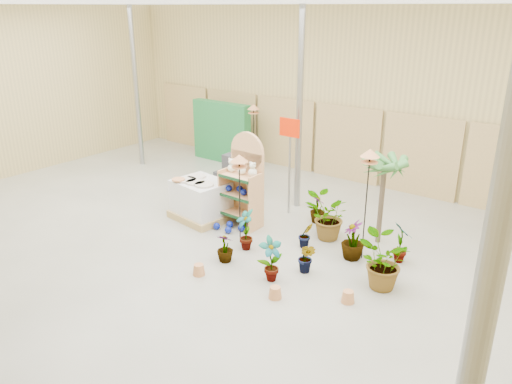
{
  "coord_description": "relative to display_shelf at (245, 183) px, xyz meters",
  "views": [
    {
      "loc": [
        5.87,
        -5.86,
        4.45
      ],
      "look_at": [
        0.3,
        1.5,
        1.0
      ],
      "focal_mm": 35.0,
      "sensor_mm": 36.0,
      "label": 1
    }
  ],
  "objects": [
    {
      "name": "teddy_bears",
      "position": [
        0.02,
        -0.09,
        0.36
      ],
      "size": [
        0.74,
        0.19,
        0.31
      ],
      "color": "#EFEACE",
      "rests_on": "display_shelf"
    },
    {
      "name": "potted_plant_0",
      "position": [
        0.77,
        -0.96,
        -0.51
      ],
      "size": [
        0.52,
        0.48,
        0.83
      ],
      "primitive_type": "imported",
      "rotation": [
        0.0,
        0.0,
        5.73
      ],
      "color": "#3A7934",
      "rests_on": "ground"
    },
    {
      "name": "display_shelf",
      "position": [
        0.0,
        0.0,
        0.0
      ],
      "size": [
        0.86,
        0.55,
        2.02
      ],
      "rotation": [
        0.0,
        0.0,
        -0.03
      ],
      "color": "tan",
      "rests_on": "ground"
    },
    {
      "name": "charcoal_planters",
      "position": [
        -1.48,
        1.38,
        -0.51
      ],
      "size": [
        0.8,
        0.5,
        1.0
      ],
      "color": "#272729",
      "rests_on": "ground"
    },
    {
      "name": "bird_table_right",
      "position": [
        2.75,
        0.05,
        1.06
      ],
      "size": [
        0.34,
        0.34,
        2.13
      ],
      "color": "black",
      "rests_on": "ground"
    },
    {
      "name": "potted_plant_6",
      "position": [
        1.8,
        0.37,
        -0.44
      ],
      "size": [
        1.14,
        1.14,
        0.96
      ],
      "primitive_type": "imported",
      "rotation": [
        0.0,
        0.0,
        3.91
      ],
      "color": "#3A7934",
      "rests_on": "ground"
    },
    {
      "name": "potted_plant_11",
      "position": [
        1.22,
        1.01,
        -0.62
      ],
      "size": [
        0.47,
        0.47,
        0.61
      ],
      "primitive_type": "imported",
      "rotation": [
        0.0,
        0.0,
        2.63
      ],
      "color": "#3A7934",
      "rests_on": "ground"
    },
    {
      "name": "potted_plant_9",
      "position": [
        2.2,
        -1.03,
        -0.63
      ],
      "size": [
        0.34,
        0.28,
        0.58
      ],
      "primitive_type": "imported",
      "rotation": [
        0.0,
        0.0,
        0.08
      ],
      "color": "#3A7934",
      "rests_on": "ground"
    },
    {
      "name": "room",
      "position": [
        0.33,
        -1.03,
        1.29
      ],
      "size": [
        15.2,
        12.1,
        4.7
      ],
      "color": "gray",
      "rests_on": "ground"
    },
    {
      "name": "offer_sign",
      "position": [
        0.43,
        1.04,
        0.65
      ],
      "size": [
        0.5,
        0.08,
        2.2
      ],
      "color": "gray",
      "rests_on": "ground"
    },
    {
      "name": "gazing_balls_shelf",
      "position": [
        -0.0,
        -0.11,
        -0.13
      ],
      "size": [
        0.74,
        0.25,
        0.14
      ],
      "color": "navy",
      "rests_on": "display_shelf"
    },
    {
      "name": "palm",
      "position": [
        2.69,
        0.89,
        0.7
      ],
      "size": [
        0.7,
        0.7,
        1.89
      ],
      "color": "brown",
      "rests_on": "ground"
    },
    {
      "name": "potted_plant_7",
      "position": [
        0.78,
        -1.58,
        -0.65
      ],
      "size": [
        0.37,
        0.37,
        0.55
      ],
      "primitive_type": "imported",
      "rotation": [
        0.0,
        0.0,
        3.39
      ],
      "color": "#3A7934",
      "rests_on": "ground"
    },
    {
      "name": "bird_table_front",
      "position": [
        0.49,
        -0.78,
        0.77
      ],
      "size": [
        0.34,
        0.34,
        1.82
      ],
      "color": "black",
      "rests_on": "ground"
    },
    {
      "name": "potted_plant_4",
      "position": [
        3.37,
        0.33,
        -0.52
      ],
      "size": [
        0.51,
        0.51,
        0.81
      ],
      "primitive_type": "imported",
      "rotation": [
        0.0,
        0.0,
        2.35
      ],
      "color": "#3A7934",
      "rests_on": "ground"
    },
    {
      "name": "potted_plant_8",
      "position": [
        1.86,
        -1.64,
        -0.52
      ],
      "size": [
        0.46,
        0.52,
        0.82
      ],
      "primitive_type": "imported",
      "rotation": [
        0.0,
        0.0,
        1.09
      ],
      "color": "#3A7934",
      "rests_on": "ground"
    },
    {
      "name": "pallet_stack",
      "position": [
        -0.95,
        -0.37,
        -0.49
      ],
      "size": [
        1.36,
        1.18,
        0.91
      ],
      "rotation": [
        0.0,
        0.0,
        -0.13
      ],
      "color": "#A1834E",
      "rests_on": "ground"
    },
    {
      "name": "potted_plant_5",
      "position": [
        1.66,
        -0.19,
        -0.66
      ],
      "size": [
        0.36,
        0.37,
        0.53
      ],
      "primitive_type": "imported",
      "rotation": [
        0.0,
        0.0,
        0.99
      ],
      "color": "#3A7934",
      "rests_on": "ground"
    },
    {
      "name": "potted_plant_10",
      "position": [
        3.44,
        -0.73,
        -0.45
      ],
      "size": [
        0.94,
        0.84,
        0.94
      ],
      "primitive_type": "imported",
      "rotation": [
        0.0,
        0.0,
        3.27
      ],
      "color": "#3A7934",
      "rests_on": "ground"
    },
    {
      "name": "trellis_stock",
      "position": [
        -3.47,
        3.26,
        -0.02
      ],
      "size": [
        2.0,
        0.3,
        1.8
      ],
      "primitive_type": "cube",
      "color": "#1C6A32",
      "rests_on": "ground"
    },
    {
      "name": "potted_plant_3",
      "position": [
        2.6,
        -0.07,
        -0.54
      ],
      "size": [
        0.59,
        0.59,
        0.76
      ],
      "primitive_type": "imported",
      "rotation": [
        0.0,
        0.0,
        5.25
      ],
      "color": "#3A7934",
      "rests_on": "ground"
    },
    {
      "name": "gazing_balls_floor",
      "position": [
        -0.04,
        -0.5,
        -0.85
      ],
      "size": [
        0.63,
        0.39,
        0.15
      ],
      "color": "navy",
      "rests_on": "ground"
    },
    {
      "name": "bird_table_back",
      "position": [
        -1.93,
        2.84,
        0.91
      ],
      "size": [
        0.34,
        0.34,
        1.97
      ],
      "color": "black",
      "rests_on": "ground"
    }
  ]
}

